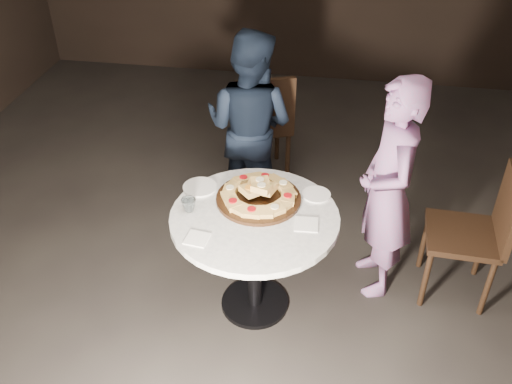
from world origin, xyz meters
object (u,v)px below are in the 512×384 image
chair_far (262,121)px  diner_teal (387,191)px  focaccia_pile (259,193)px  water_glass (189,205)px  diner_navy (250,126)px  chair_right (481,228)px  table (255,233)px  serving_board (259,199)px

chair_far → diner_teal: diner_teal is taller
diner_teal → chair_far: bearing=-152.1°
focaccia_pile → water_glass: bearing=-156.5°
water_glass → diner_navy: size_ratio=0.06×
focaccia_pile → chair_far: size_ratio=0.47×
chair_far → focaccia_pile: bearing=77.4°
water_glass → chair_right: (1.75, 0.37, -0.24)m
table → serving_board: 0.21m
diner_navy → diner_teal: size_ratio=0.98×
chair_right → table: bearing=-72.8°
serving_board → chair_far: size_ratio=0.52×
chair_right → diner_navy: (-1.57, 0.70, 0.19)m
table → water_glass: size_ratio=14.16×
serving_board → focaccia_pile: bearing=80.1°
focaccia_pile → chair_right: 1.40m
serving_board → diner_teal: diner_teal is taller
focaccia_pile → diner_teal: diner_teal is taller
diner_navy → table: bearing=117.9°
table → diner_navy: size_ratio=0.84×
chair_far → water_glass: bearing=61.5°
chair_far → diner_teal: size_ratio=0.66×
diner_teal → table: bearing=-77.9°
water_glass → diner_teal: bearing=18.1°
table → chair_far: chair_far is taller
table → chair_far: (-0.18, 1.45, -0.04)m
diner_navy → serving_board: bearing=119.7°
focaccia_pile → diner_teal: (0.76, 0.21, -0.05)m
table → serving_board: size_ratio=2.40×
water_glass → chair_right: bearing=12.0°
serving_board → chair_right: bearing=8.6°
table → diner_navy: bearing=101.5°
focaccia_pile → chair_right: bearing=8.5°
focaccia_pile → water_glass: (-0.39, -0.17, -0.01)m
focaccia_pile → diner_navy: diner_navy is taller
focaccia_pile → serving_board: bearing=-99.9°
serving_board → diner_navy: size_ratio=0.35×
table → diner_navy: diner_navy is taller
serving_board → table: bearing=-89.7°
table → chair_right: size_ratio=1.31×
chair_right → diner_teal: size_ratio=0.62×
table → chair_right: bearing=14.5°
focaccia_pile → diner_teal: bearing=15.2°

